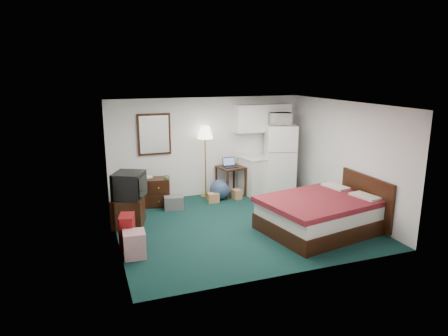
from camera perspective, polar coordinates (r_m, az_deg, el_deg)
name	(u,v)px	position (r m, az deg, el deg)	size (l,w,h in m)	color
floor	(240,224)	(8.48, 2.29, -7.98)	(5.00, 4.50, 0.01)	black
ceiling	(241,104)	(7.91, 2.46, 9.10)	(5.00, 4.50, 0.01)	white
walls	(240,166)	(8.11, 2.37, 0.26)	(5.01, 4.51, 2.50)	white
mirror	(154,134)	(9.77, -9.95, 4.77)	(0.80, 0.06, 1.00)	white
upper_cabinets	(263,118)	(10.43, 5.55, 7.13)	(1.50, 0.35, 0.70)	white
headboard	(366,199)	(8.80, 19.60, -4.18)	(0.06, 1.56, 1.00)	black
dresser	(149,192)	(9.64, -10.66, -3.42)	(0.98, 0.45, 0.67)	black
floor_lamp	(205,162)	(10.03, -2.67, 0.86)	(0.39, 0.39, 1.81)	gold
desk	(231,181)	(10.25, 0.96, -1.88)	(0.60, 0.60, 0.76)	black
exercise_ball	(220,189)	(9.99, -0.60, -3.06)	(0.50, 0.50, 0.50)	navy
kitchen_counter	(258,175)	(10.49, 4.93, -1.05)	(0.86, 0.66, 0.94)	white
fridge	(280,160)	(10.44, 7.99, 1.21)	(0.74, 0.74, 1.80)	white
bed	(319,215)	(8.23, 13.38, -6.55)	(2.10, 1.64, 0.67)	#591119
tv_stand	(128,211)	(8.55, -13.51, -6.04)	(0.60, 0.66, 0.60)	black
suitcase	(127,232)	(7.45, -13.65, -8.87)	(0.25, 0.39, 0.64)	#670307
retail_box	(135,244)	(7.15, -12.66, -10.60)	(0.37, 0.37, 0.46)	silver
file_bin	(174,202)	(9.39, -7.19, -4.90)	(0.44, 0.33, 0.31)	slate
cardboard_box_a	(213,198)	(9.80, -1.56, -4.25)	(0.27, 0.23, 0.23)	#A8754C
cardboard_box_b	(237,194)	(10.06, 1.83, -3.74)	(0.20, 0.24, 0.24)	#A8754C
laptop	(231,163)	(10.05, 0.94, 0.74)	(0.33, 0.27, 0.23)	black
crt_tv	(129,185)	(8.35, -13.42, -2.40)	(0.58, 0.63, 0.54)	black
microwave	(280,117)	(10.27, 7.99, 7.18)	(0.56, 0.31, 0.38)	white
book_a	(135,175)	(9.48, -12.56, -1.00)	(0.16, 0.02, 0.23)	#A8754C
book_b	(144,173)	(9.59, -11.30, -0.71)	(0.18, 0.02, 0.24)	#A8754C
mug	(166,177)	(9.38, -8.28, -1.29)	(0.12, 0.10, 0.12)	#4C8F48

